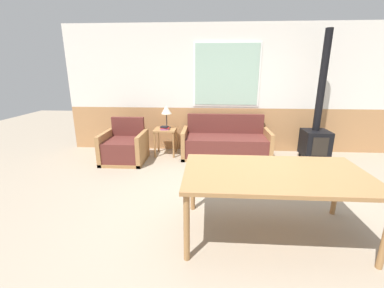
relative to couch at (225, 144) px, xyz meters
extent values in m
plane|color=gray|center=(0.12, -2.13, -0.27)|extent=(16.00, 16.00, 0.00)
cube|color=#AD7A4C|center=(0.12, 0.50, 0.21)|extent=(7.20, 0.06, 0.96)
cube|color=silver|center=(0.12, 0.50, 1.56)|extent=(7.20, 0.06, 1.74)
cube|color=white|center=(0.00, 0.46, 1.40)|extent=(1.41, 0.01, 1.34)
cube|color=#99BCA8|center=(0.00, 0.45, 1.40)|extent=(1.33, 0.02, 1.26)
cube|color=#9E7042|center=(0.00, -0.02, -0.24)|extent=(1.80, 0.78, 0.06)
cube|color=#5B2823|center=(0.00, -0.04, -0.02)|extent=(1.64, 0.70, 0.38)
cube|color=#5B2823|center=(0.00, 0.32, 0.38)|extent=(1.64, 0.10, 0.41)
cube|color=#9E7042|center=(-0.86, -0.02, 0.02)|extent=(0.08, 0.78, 0.58)
cube|color=#9E7042|center=(0.86, -0.02, 0.02)|extent=(0.08, 0.78, 0.58)
cube|color=#9E7042|center=(-2.02, -0.43, -0.24)|extent=(0.82, 0.78, 0.06)
cube|color=#5B2823|center=(-2.02, -0.45, -0.01)|extent=(0.66, 0.70, 0.39)
cube|color=#5B2823|center=(-2.02, -0.09, 0.38)|extent=(0.66, 0.10, 0.39)
cube|color=#9E7042|center=(-2.39, -0.43, 0.03)|extent=(0.08, 0.78, 0.59)
cube|color=#9E7042|center=(-1.65, -0.43, 0.03)|extent=(0.08, 0.78, 0.59)
cube|color=#9E7042|center=(-1.27, 0.06, 0.29)|extent=(0.45, 0.45, 0.03)
cylinder|color=#9E7042|center=(-1.47, -0.14, 0.00)|extent=(0.04, 0.04, 0.54)
cylinder|color=#9E7042|center=(-1.08, -0.14, 0.00)|extent=(0.04, 0.04, 0.54)
cylinder|color=#9E7042|center=(-1.47, 0.25, 0.00)|extent=(0.04, 0.04, 0.54)
cylinder|color=#9E7042|center=(-1.08, 0.25, 0.00)|extent=(0.04, 0.04, 0.54)
cylinder|color=#262628|center=(-1.25, 0.14, 0.31)|extent=(0.16, 0.16, 0.02)
cylinder|color=#262628|center=(-1.25, 0.14, 0.47)|extent=(0.02, 0.02, 0.29)
cone|color=beige|center=(-1.25, 0.14, 0.70)|extent=(0.22, 0.22, 0.18)
cube|color=#994C84|center=(-1.28, -0.01, 0.32)|extent=(0.19, 0.17, 0.03)
cube|color=#B22823|center=(-1.27, -0.03, 0.34)|extent=(0.19, 0.11, 0.02)
cube|color=black|center=(-1.28, -0.02, 0.36)|extent=(0.16, 0.15, 0.03)
cube|color=#9E7042|center=(0.34, -2.64, 0.46)|extent=(1.91, 1.06, 0.04)
cylinder|color=#9E7042|center=(-0.55, -3.11, 0.09)|extent=(0.06, 0.06, 0.70)
cylinder|color=#9E7042|center=(-0.55, -2.17, 0.09)|extent=(0.06, 0.06, 0.70)
cylinder|color=#9E7042|center=(1.24, -2.17, 0.09)|extent=(0.06, 0.06, 0.70)
cylinder|color=black|center=(1.58, -0.29, -0.22)|extent=(0.04, 0.04, 0.10)
cylinder|color=black|center=(1.97, -0.29, -0.22)|extent=(0.04, 0.04, 0.10)
cylinder|color=black|center=(1.58, 0.11, -0.22)|extent=(0.04, 0.04, 0.10)
cylinder|color=black|center=(1.97, 0.11, -0.22)|extent=(0.04, 0.04, 0.10)
cube|color=black|center=(1.78, -0.09, 0.09)|extent=(0.49, 0.51, 0.51)
cube|color=black|center=(1.78, -0.35, 0.09)|extent=(0.29, 0.01, 0.36)
cylinder|color=black|center=(1.78, -0.04, 1.29)|extent=(0.14, 0.14, 1.88)
camera|label=1|loc=(-0.37, -5.18, 1.51)|focal=24.00mm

